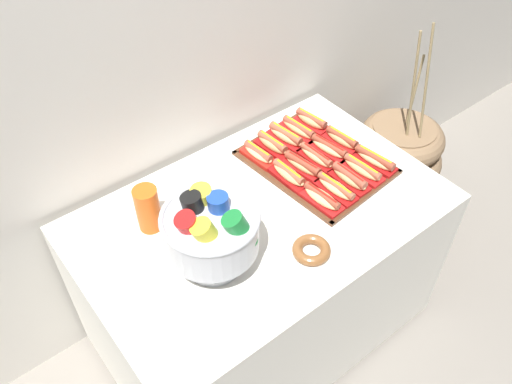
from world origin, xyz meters
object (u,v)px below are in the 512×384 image
(hot_dog_5, at_px, (289,175))
(hot_dog_10, at_px, (258,154))
(floor_vase, at_px, (394,170))
(hot_dog_14, at_px, (311,121))
(serving_tray, at_px, (316,163))
(hot_dog_2, at_px, (349,178))
(hot_dog_9, at_px, (342,140))
(hot_dog_11, at_px, (272,145))
(hot_dog_12, at_px, (286,136))
(cup_stack, at_px, (148,209))
(punch_bowl, at_px, (211,230))
(hot_dog_8, at_px, (329,148))
(hot_dog_1, at_px, (336,189))
(hot_dog_6, at_px, (303,166))
(buffet_table, at_px, (261,273))
(hot_dog_4, at_px, (375,160))
(donut, at_px, (311,250))
(hot_dog_0, at_px, (322,198))
(hot_dog_7, at_px, (316,157))
(hot_dog_13, at_px, (299,129))
(hot_dog_3, at_px, (362,169))

(hot_dog_5, height_order, hot_dog_10, hot_dog_5)
(floor_vase, xyz_separation_m, hot_dog_14, (-0.58, 0.08, 0.54))
(serving_tray, distance_m, hot_dog_14, 0.23)
(hot_dog_2, relative_size, hot_dog_9, 1.02)
(serving_tray, distance_m, hot_dog_11, 0.18)
(hot_dog_12, xyz_separation_m, cup_stack, (-0.65, -0.05, 0.05))
(hot_dog_14, xyz_separation_m, punch_bowl, (-0.72, -0.33, 0.13))
(hot_dog_5, distance_m, hot_dog_8, 0.23)
(hot_dog_12, bearing_deg, hot_dog_1, -98.03)
(hot_dog_6, distance_m, hot_dog_11, 0.17)
(buffet_table, height_order, hot_dog_11, hot_dog_11)
(hot_dog_10, bearing_deg, punch_bowl, -144.31)
(hot_dog_4, bearing_deg, hot_dog_6, 148.52)
(donut, bearing_deg, serving_tray, 45.50)
(hot_dog_8, bearing_deg, hot_dog_1, -127.50)
(cup_stack, bearing_deg, hot_dog_6, -11.25)
(hot_dog_11, xyz_separation_m, hot_dog_12, (0.07, 0.01, 0.00))
(buffet_table, height_order, hot_dog_5, hot_dog_5)
(serving_tray, xyz_separation_m, hot_dog_1, (-0.06, -0.17, 0.03))
(hot_dog_0, bearing_deg, hot_dog_10, 94.77)
(buffet_table, height_order, hot_dog_6, hot_dog_6)
(floor_vase, xyz_separation_m, hot_dog_8, (-0.64, -0.10, 0.54))
(punch_bowl, bearing_deg, hot_dog_11, 31.93)
(floor_vase, height_order, hot_dog_5, floor_vase)
(hot_dog_0, bearing_deg, hot_dog_9, 33.58)
(hot_dog_10, bearing_deg, hot_dog_11, 4.77)
(hot_dog_1, height_order, cup_stack, cup_stack)
(hot_dog_7, height_order, cup_stack, cup_stack)
(buffet_table, bearing_deg, hot_dog_5, 18.43)
(hot_dog_1, distance_m, hot_dog_8, 0.22)
(hot_dog_4, xyz_separation_m, hot_dog_7, (-0.16, 0.15, -0.00))
(floor_vase, xyz_separation_m, hot_dog_6, (-0.79, -0.11, 0.54))
(hot_dog_13, bearing_deg, hot_dog_10, -175.23)
(hot_dog_6, height_order, hot_dog_13, hot_dog_6)
(hot_dog_7, relative_size, hot_dog_9, 1.03)
(hot_dog_5, distance_m, hot_dog_11, 0.18)
(hot_dog_0, relative_size, hot_dog_3, 0.94)
(buffet_table, relative_size, hot_dog_11, 8.00)
(cup_stack, bearing_deg, hot_dog_2, -22.08)
(floor_vase, distance_m, cup_stack, 1.50)
(hot_dog_2, xyz_separation_m, hot_dog_9, (0.14, 0.18, 0.00))
(hot_dog_2, distance_m, cup_stack, 0.74)
(hot_dog_7, distance_m, hot_dog_8, 0.08)
(hot_dog_2, height_order, cup_stack, cup_stack)
(hot_dog_0, distance_m, hot_dog_5, 0.17)
(serving_tray, relative_size, donut, 4.36)
(hot_dog_8, xyz_separation_m, hot_dog_10, (-0.24, 0.15, 0.00))
(hot_dog_7, bearing_deg, serving_tray, 45.00)
(hot_dog_4, distance_m, hot_dog_5, 0.34)
(hot_dog_12, distance_m, cup_stack, 0.66)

